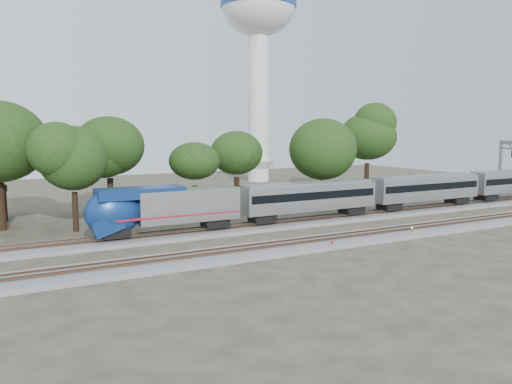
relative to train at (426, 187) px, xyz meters
The scene contains 14 objects.
ground 27.12m from the train, 167.12° to the right, with size 160.00×160.00×0.00m, color #383328.
track_far 26.42m from the train, behind, with size 160.00×5.00×0.73m.
track_near 28.25m from the train, 159.14° to the right, with size 160.00×5.00×0.73m.
train is the anchor object (origin of this frame).
switch_stand_red 28.08m from the train, 153.75° to the right, with size 0.28×0.07×0.89m.
switch_stand_white 18.20m from the train, 140.89° to the right, with size 0.35×0.06×1.09m.
switch_lever 21.36m from the train, 147.70° to the right, with size 0.50×0.30×0.30m, color #512D19.
water_tower 54.20m from the train, 91.86° to the left, with size 15.79×15.79×43.71m.
tree_2 45.62m from the train, 169.84° to the left, with size 8.19×8.19×11.55m.
tree_3 42.80m from the train, 156.85° to the left, with size 9.18×9.18×12.95m.
tree_4 31.74m from the train, 156.63° to the left, with size 7.15×7.15×10.09m.
tree_5 26.98m from the train, 141.59° to the left, with size 7.88×7.88×11.11m.
tree_6 15.18m from the train, 133.52° to the left, with size 8.42×8.42×11.88m.
tree_7 19.94m from the train, 74.45° to the left, with size 10.07×10.07×14.20m.
Camera 1 is at (-26.33, -42.94, 11.17)m, focal length 35.00 mm.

